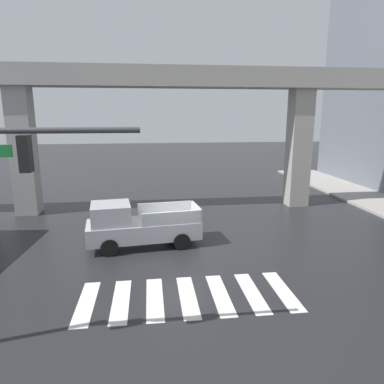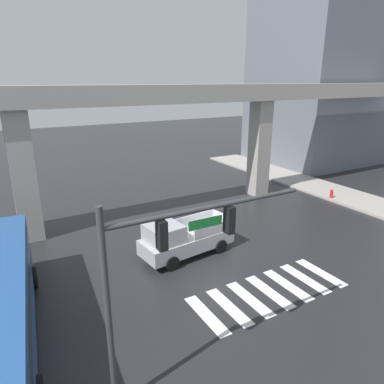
% 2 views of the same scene
% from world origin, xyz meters
% --- Properties ---
extents(ground_plane, '(120.00, 120.00, 0.00)m').
position_xyz_m(ground_plane, '(0.00, 0.00, 0.00)').
color(ground_plane, '#232326').
extents(crosswalk_stripes, '(7.15, 2.80, 0.01)m').
position_xyz_m(crosswalk_stripes, '(-0.00, -4.52, 0.01)').
color(crosswalk_stripes, silver).
rests_on(crosswalk_stripes, ground).
extents(elevated_overpass, '(49.70, 1.89, 8.75)m').
position_xyz_m(elevated_overpass, '(0.00, 6.75, 7.34)').
color(elevated_overpass, '#9E9991').
rests_on(elevated_overpass, ground).
extents(pickup_truck, '(5.29, 2.54, 2.08)m').
position_xyz_m(pickup_truck, '(-1.79, 0.36, 0.99)').
color(pickup_truck, '#A8AAAF').
rests_on(pickup_truck, ground).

